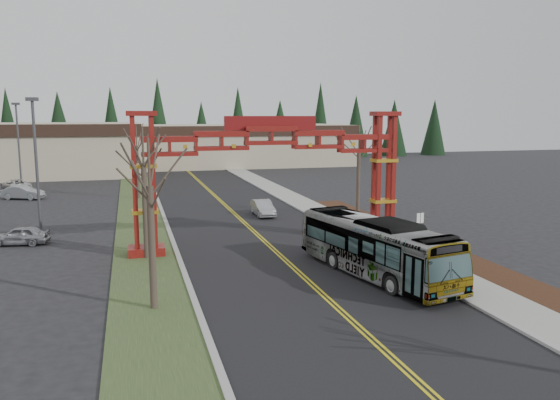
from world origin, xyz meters
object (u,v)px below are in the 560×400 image
object	(u,v)px
parked_car_near_a	(20,235)
barrel_south	(406,236)
transit_bus	(375,247)
light_pole_near	(36,155)
bare_tree_median_far	(137,146)
barrel_north	(370,222)
barrel_mid	(379,228)
light_pole_far	(18,139)
retail_building_east	(238,145)
bare_tree_median_mid	(144,166)
parked_car_far_b	(16,185)
silver_sedan	(263,208)
bare_tree_median_near	(150,187)
street_sign	(420,223)
parked_car_far_a	(23,193)
gateway_arch	(271,157)
bare_tree_right_far	(359,151)

from	to	relation	value
parked_car_near_a	barrel_south	world-z (taller)	parked_car_near_a
transit_bus	light_pole_near	distance (m)	26.55
parked_car_near_a	bare_tree_median_far	bearing A→B (deg)	167.08
transit_bus	barrel_north	xyz separation A→B (m)	(5.04, 11.60, -1.08)
barrel_mid	light_pole_far	bearing A→B (deg)	129.98
retail_building_east	bare_tree_median_mid	world-z (taller)	bare_tree_median_mid
parked_car_far_b	bare_tree_median_far	xyz separation A→B (m)	(13.47, -9.46, 4.75)
retail_building_east	silver_sedan	world-z (taller)	retail_building_east
bare_tree_median_near	barrel_north	xyz separation A→B (m)	(16.83, 13.70, -5.04)
street_sign	light_pole_near	bearing A→B (deg)	152.01
parked_car_far_b	street_sign	xyz separation A→B (m)	(30.62, -37.07, 1.02)
silver_sedan	bare_tree_median_near	distance (m)	24.09
barrel_south	barrel_north	xyz separation A→B (m)	(-0.47, 4.83, 0.06)
parked_car_far_a	barrel_mid	world-z (taller)	parked_car_far_a
gateway_arch	transit_bus	distance (m)	9.68
gateway_arch	parked_car_far_a	xyz separation A→B (m)	(-19.59, 27.21, -5.28)
parked_car_far_b	barrel_north	world-z (taller)	parked_car_far_b
barrel_south	barrel_mid	size ratio (longest dim) A/B	0.92
parked_car_far_b	bare_tree_median_mid	bearing A→B (deg)	87.04
gateway_arch	bare_tree_median_mid	world-z (taller)	gateway_arch
gateway_arch	retail_building_east	xyz separation A→B (m)	(10.00, 61.95, -2.47)
silver_sedan	light_pole_far	bearing A→B (deg)	132.20
parked_car_far_b	barrel_mid	size ratio (longest dim) A/B	5.14
bare_tree_median_far	bare_tree_right_far	xyz separation A→B (m)	(18.00, -15.69, 0.21)
gateway_arch	bare_tree_right_far	bearing A→B (deg)	41.41
bare_tree_right_far	parked_car_far_a	bearing A→B (deg)	148.14
transit_bus	light_pole_far	size ratio (longest dim) A/B	1.13
silver_sedan	barrel_south	distance (m)	14.29
transit_bus	street_sign	size ratio (longest dim) A/B	4.76
bare_tree_right_far	barrel_mid	bearing A→B (deg)	-101.57
parked_car_far_b	barrel_south	world-z (taller)	parked_car_far_b
silver_sedan	barrel_north	size ratio (longest dim) A/B	4.02
street_sign	barrel_south	xyz separation A→B (m)	(0.16, 2.11, -1.27)
parked_car_far_a	street_sign	distance (m)	41.78
street_sign	silver_sedan	bearing A→B (deg)	115.58
light_pole_near	barrel_south	world-z (taller)	light_pole_near
parked_car_near_a	barrel_north	distance (m)	25.00
parked_car_far_a	barrel_south	world-z (taller)	parked_car_far_a
gateway_arch	light_pole_far	xyz separation A→B (m)	(-21.47, 37.35, -0.12)
bare_tree_right_far	bare_tree_median_near	bearing A→B (deg)	-133.95
transit_bus	barrel_mid	distance (m)	10.52
bare_tree_median_mid	light_pole_near	bearing A→B (deg)	124.91
retail_building_east	barrel_south	size ratio (longest dim) A/B	41.55
bare_tree_median_near	silver_sedan	bearing A→B (deg)	64.37
light_pole_far	gateway_arch	bearing A→B (deg)	-60.10
barrel_south	gateway_arch	bearing A→B (deg)	173.97
bare_tree_median_mid	barrel_south	size ratio (longest dim) A/B	8.64
light_pole_near	transit_bus	bearing A→B (deg)	-42.64
barrel_north	parked_car_near_a	bearing A→B (deg)	176.74
parked_car_far_a	barrel_mid	distance (m)	38.05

